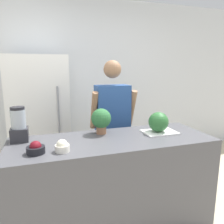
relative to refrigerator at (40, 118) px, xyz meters
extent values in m
cube|color=silver|center=(0.65, 0.39, 0.45)|extent=(8.00, 0.06, 2.60)
cube|color=#4C4C51|center=(0.65, -1.28, -0.41)|extent=(1.89, 0.69, 0.89)
cube|color=white|center=(0.00, 0.00, 0.00)|extent=(0.77, 0.69, 1.70)
cylinder|color=gray|center=(0.23, -0.36, 0.17)|extent=(0.02, 0.02, 0.60)
cube|color=gray|center=(0.86, -0.64, -0.46)|extent=(0.31, 0.18, 0.78)
cube|color=#284C8C|center=(0.86, -0.64, 0.21)|extent=(0.41, 0.22, 0.55)
sphere|color=#936B4C|center=(0.86, -0.64, 0.67)|extent=(0.21, 0.21, 0.21)
cylinder|color=#936B4C|center=(0.62, -0.68, 0.20)|extent=(0.07, 0.23, 0.47)
cylinder|color=#936B4C|center=(1.10, -0.68, 0.20)|extent=(0.07, 0.23, 0.47)
cube|color=white|center=(1.17, -1.24, 0.05)|extent=(0.34, 0.24, 0.01)
sphere|color=#2D6B33|center=(1.15, -1.24, 0.15)|extent=(0.20, 0.20, 0.20)
cylinder|color=black|center=(-0.03, -1.43, 0.07)|extent=(0.14, 0.14, 0.06)
sphere|color=maroon|center=(-0.03, -1.43, 0.10)|extent=(0.09, 0.09, 0.09)
cylinder|color=white|center=(0.17, -1.45, 0.07)|extent=(0.11, 0.11, 0.06)
sphere|color=white|center=(0.17, -1.45, 0.10)|extent=(0.09, 0.09, 0.09)
cube|color=#28282D|center=(-0.17, -1.07, 0.10)|extent=(0.15, 0.15, 0.12)
cylinder|color=#99A3AD|center=(-0.17, -1.07, 0.24)|extent=(0.13, 0.13, 0.17)
cylinder|color=black|center=(-0.17, -1.07, 0.34)|extent=(0.12, 0.12, 0.02)
cylinder|color=#996647|center=(0.59, -1.08, 0.08)|extent=(0.10, 0.10, 0.07)
sphere|color=#2D6B38|center=(0.59, -1.08, 0.20)|extent=(0.20, 0.20, 0.20)
camera|label=1|loc=(0.04, -3.13, 0.70)|focal=35.00mm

